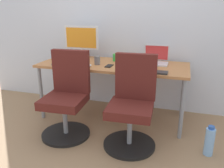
# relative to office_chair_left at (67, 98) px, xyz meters

# --- Properties ---
(ground_plane) EXTENTS (5.28, 5.28, 0.00)m
(ground_plane) POSITION_rel_office_chair_left_xyz_m (0.36, 0.57, -0.42)
(ground_plane) COLOR #9E7A56
(back_wall) EXTENTS (4.40, 0.04, 2.60)m
(back_wall) POSITION_rel_office_chair_left_xyz_m (0.36, 1.01, 0.88)
(back_wall) COLOR silver
(back_wall) RESTS_ON ground
(desk) EXTENTS (1.82, 0.73, 0.71)m
(desk) POSITION_rel_office_chair_left_xyz_m (0.36, 0.57, 0.23)
(desk) COLOR #B77542
(desk) RESTS_ON ground
(office_chair_left) EXTENTS (0.54, 0.54, 0.94)m
(office_chair_left) POSITION_rel_office_chair_left_xyz_m (0.00, 0.00, 0.00)
(office_chair_left) COLOR black
(office_chair_left) RESTS_ON ground
(office_chair_right) EXTENTS (0.54, 0.54, 0.94)m
(office_chair_right) POSITION_rel_office_chair_left_xyz_m (0.73, 0.00, 0.00)
(office_chair_right) COLOR black
(office_chair_right) RESTS_ON ground
(water_bottle_on_floor) EXTENTS (0.09, 0.09, 0.31)m
(water_bottle_on_floor) POSITION_rel_office_chair_left_xyz_m (1.50, 0.01, -0.28)
(water_bottle_on_floor) COLOR #8CBFF2
(water_bottle_on_floor) RESTS_ON ground
(desktop_monitor) EXTENTS (0.48, 0.18, 0.43)m
(desktop_monitor) POSITION_rel_office_chair_left_xyz_m (-0.16, 0.79, 0.54)
(desktop_monitor) COLOR silver
(desktop_monitor) RESTS_ON desk
(open_laptop) EXTENTS (0.31, 0.26, 0.23)m
(open_laptop) POSITION_rel_office_chair_left_xyz_m (0.86, 0.74, 0.34)
(open_laptop) COLOR silver
(open_laptop) RESTS_ON desk
(keyboard_by_monitor) EXTENTS (0.34, 0.12, 0.02)m
(keyboard_by_monitor) POSITION_rel_office_chair_left_xyz_m (-0.16, 0.33, 0.30)
(keyboard_by_monitor) COLOR #515156
(keyboard_by_monitor) RESTS_ON desk
(keyboard_by_laptop) EXTENTS (0.34, 0.12, 0.02)m
(keyboard_by_laptop) POSITION_rel_office_chair_left_xyz_m (0.88, 0.29, 0.30)
(keyboard_by_laptop) COLOR #2D2D2D
(keyboard_by_laptop) RESTS_ON desk
(mouse_by_monitor) EXTENTS (0.06, 0.10, 0.03)m
(mouse_by_monitor) POSITION_rel_office_chair_left_xyz_m (0.14, 0.32, 0.30)
(mouse_by_monitor) COLOR silver
(mouse_by_monitor) RESTS_ON desk
(mouse_by_laptop) EXTENTS (0.06, 0.10, 0.03)m
(mouse_by_laptop) POSITION_rel_office_chair_left_xyz_m (0.88, 0.48, 0.30)
(mouse_by_laptop) COLOR #515156
(mouse_by_laptop) RESTS_ON desk
(coffee_mug) EXTENTS (0.08, 0.08, 0.09)m
(coffee_mug) POSITION_rel_office_chair_left_xyz_m (0.35, 0.73, 0.33)
(coffee_mug) COLOR green
(coffee_mug) RESTS_ON desk
(pen_cup) EXTENTS (0.07, 0.07, 0.10)m
(pen_cup) POSITION_rel_office_chair_left_xyz_m (0.19, 0.47, 0.34)
(pen_cup) COLOR slate
(pen_cup) RESTS_ON desk
(phone_near_monitor) EXTENTS (0.07, 0.14, 0.01)m
(phone_near_monitor) POSITION_rel_office_chair_left_xyz_m (-0.45, 0.71, 0.29)
(phone_near_monitor) COLOR black
(phone_near_monitor) RESTS_ON desk
(phone_near_laptop) EXTENTS (0.07, 0.14, 0.01)m
(phone_near_laptop) POSITION_rel_office_chair_left_xyz_m (0.35, 0.43, 0.29)
(phone_near_laptop) COLOR black
(phone_near_laptop) RESTS_ON desk
(notebook) EXTENTS (0.21, 0.15, 0.03)m
(notebook) POSITION_rel_office_chair_left_xyz_m (0.71, 0.45, 0.30)
(notebook) COLOR teal
(notebook) RESTS_ON desk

